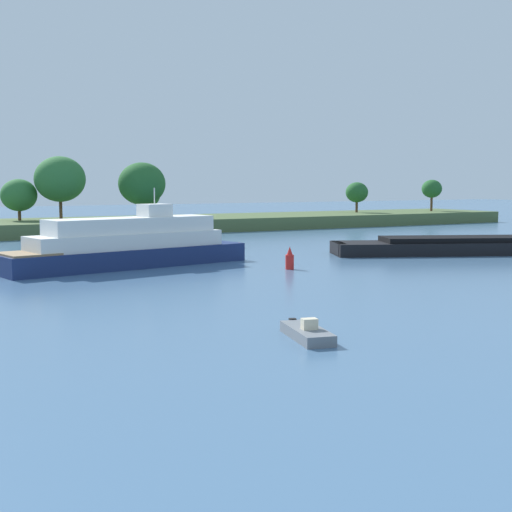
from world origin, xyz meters
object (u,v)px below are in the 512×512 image
fishing_skiff (216,245)px  white_riverboat (128,245)px  channel_buoy_red (290,259)px  small_motorboat (307,333)px

fishing_skiff → white_riverboat: bearing=-139.4°
fishing_skiff → channel_buoy_red: size_ratio=2.99×
white_riverboat → fishing_skiff: white_riverboat is taller
channel_buoy_red → white_riverboat: bearing=144.1°
channel_buoy_red → fishing_skiff: bearing=82.4°
fishing_skiff → channel_buoy_red: channel_buoy_red is taller
white_riverboat → channel_buoy_red: (11.18, -8.11, -1.01)m
white_riverboat → channel_buoy_red: 13.85m
white_riverboat → fishing_skiff: 18.31m
channel_buoy_red → small_motorboat: bearing=-119.5°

